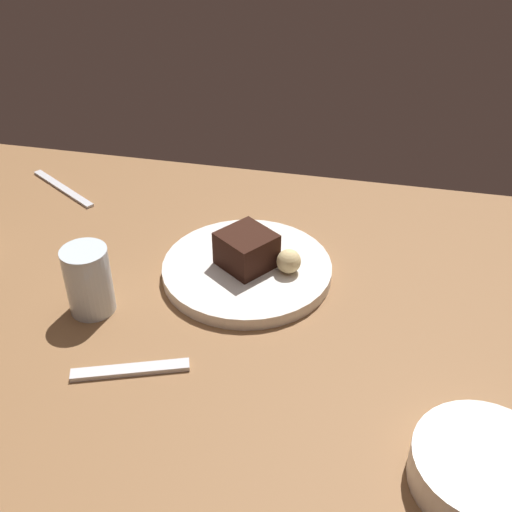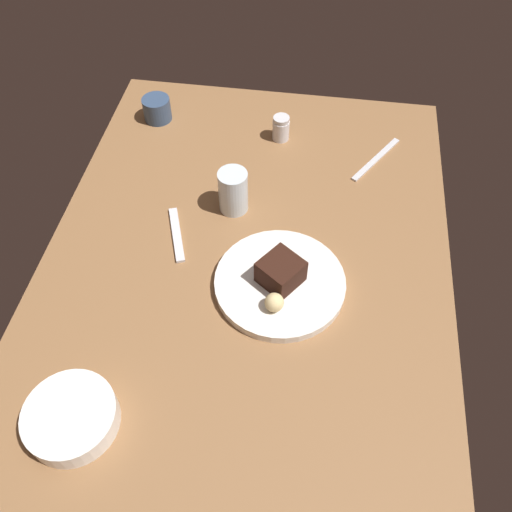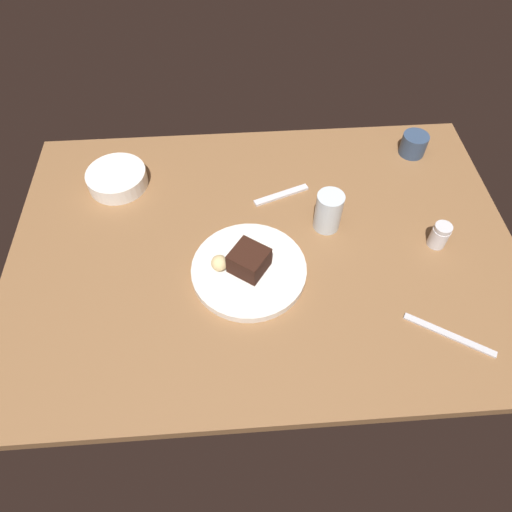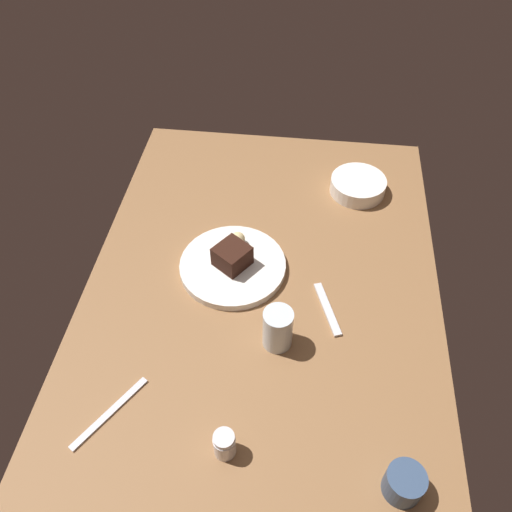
{
  "view_description": "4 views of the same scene",
  "coord_description": "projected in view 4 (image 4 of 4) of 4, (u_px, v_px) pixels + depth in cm",
  "views": [
    {
      "loc": [
        -22.18,
        68.12,
        61.47
      ],
      "look_at": [
        -5.6,
        -6.71,
        7.47
      ],
      "focal_mm": 44.25,
      "sensor_mm": 36.0,
      "label": 1
    },
    {
      "loc": [
        -64.29,
        -11.94,
        90.34
      ],
      "look_at": [
        -0.84,
        -2.51,
        7.75
      ],
      "focal_mm": 37.3,
      "sensor_mm": 36.0,
      "label": 2
    },
    {
      "loc": [
        -6.42,
        -65.21,
        87.08
      ],
      "look_at": [
        -2.22,
        -5.58,
        6.2
      ],
      "focal_mm": 31.43,
      "sensor_mm": 36.0,
      "label": 3
    },
    {
      "loc": [
        78.18,
        7.76,
        100.58
      ],
      "look_at": [
        -5.28,
        -2.17,
        6.92
      ],
      "focal_mm": 36.59,
      "sensor_mm": 36.0,
      "label": 4
    }
  ],
  "objects": [
    {
      "name": "dining_table",
      "position": [
        262.0,
        288.0,
        1.26
      ],
      "size": [
        120.0,
        84.0,
        3.0
      ],
      "primitive_type": "cube",
      "color": "brown",
      "rests_on": "ground"
    },
    {
      "name": "dessert_plate",
      "position": [
        233.0,
        266.0,
        1.28
      ],
      "size": [
        25.97,
        25.97,
        1.96
      ],
      "primitive_type": "cylinder",
      "color": "white",
      "rests_on": "dining_table"
    },
    {
      "name": "chocolate_cake_slice",
      "position": [
        232.0,
        256.0,
        1.25
      ],
      "size": [
        10.28,
        10.24,
        5.46
      ],
      "primitive_type": "cube",
      "rotation": [
        0.0,
        0.0,
        5.66
      ],
      "color": "black",
      "rests_on": "dessert_plate"
    },
    {
      "name": "bread_roll",
      "position": [
        238.0,
        239.0,
        1.3
      ],
      "size": [
        3.69,
        3.69,
        3.69
      ],
      "primitive_type": "sphere",
      "color": "#DBC184",
      "rests_on": "dessert_plate"
    },
    {
      "name": "salt_shaker",
      "position": [
        224.0,
        444.0,
        0.96
      ],
      "size": [
        4.22,
        4.22,
        6.36
      ],
      "color": "silver",
      "rests_on": "dining_table"
    },
    {
      "name": "water_glass",
      "position": [
        278.0,
        329.0,
        1.1
      ],
      "size": [
        6.47,
        6.47,
        10.16
      ],
      "primitive_type": "cylinder",
      "color": "silver",
      "rests_on": "dining_table"
    },
    {
      "name": "side_bowl",
      "position": [
        358.0,
        186.0,
        1.46
      ],
      "size": [
        15.37,
        15.37,
        4.3
      ],
      "primitive_type": "cylinder",
      "color": "white",
      "rests_on": "dining_table"
    },
    {
      "name": "coffee_cup",
      "position": [
        404.0,
        483.0,
        0.91
      ],
      "size": [
        7.07,
        7.07,
        5.96
      ],
      "primitive_type": "cylinder",
      "color": "#334766",
      "rests_on": "dining_table"
    },
    {
      "name": "dessert_spoon",
      "position": [
        327.0,
        309.0,
        1.2
      ],
      "size": [
        14.7,
        6.86,
        0.7
      ],
      "primitive_type": "cube",
      "rotation": [
        0.0,
        0.0,
        0.35
      ],
      "color": "silver",
      "rests_on": "dining_table"
    },
    {
      "name": "butter_knife",
      "position": [
        110.0,
        413.0,
        1.03
      ],
      "size": [
        16.79,
        11.37,
        0.5
      ],
      "primitive_type": "cube",
      "rotation": [
        0.0,
        0.0,
        2.58
      ],
      "color": "silver",
      "rests_on": "dining_table"
    }
  ]
}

